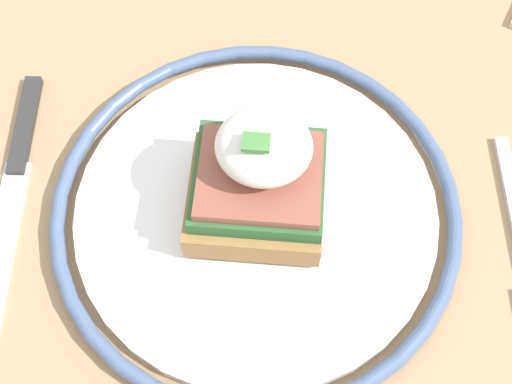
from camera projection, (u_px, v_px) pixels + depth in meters
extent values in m
cube|color=tan|center=(205.00, 209.00, 0.50)|extent=(1.06, 0.88, 0.03)
cylinder|color=white|center=(256.00, 213.00, 0.48)|extent=(0.24, 0.24, 0.01)
torus|color=slate|center=(256.00, 209.00, 0.47)|extent=(0.27, 0.27, 0.01)
cube|color=#9E703D|center=(256.00, 198.00, 0.46)|extent=(0.09, 0.08, 0.02)
cube|color=#2D6033|center=(259.00, 180.00, 0.44)|extent=(0.08, 0.08, 0.01)
cube|color=brown|center=(260.00, 176.00, 0.43)|extent=(0.08, 0.07, 0.01)
ellipsoid|color=white|center=(263.00, 152.00, 0.42)|extent=(0.06, 0.05, 0.04)
cube|color=#47843D|center=(256.00, 142.00, 0.40)|extent=(0.02, 0.01, 0.00)
cube|color=#2D2D2D|center=(25.00, 125.00, 0.51)|extent=(0.02, 0.08, 0.01)
cube|color=silver|center=(2.00, 246.00, 0.47)|extent=(0.03, 0.13, 0.00)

